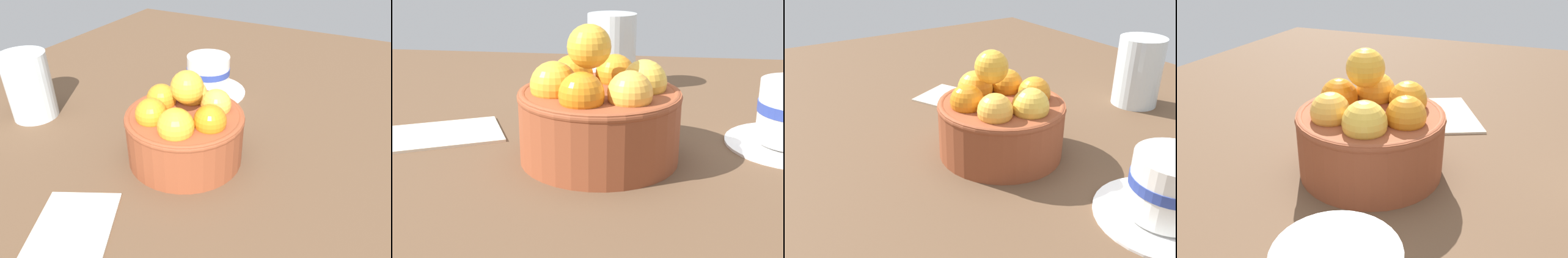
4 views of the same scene
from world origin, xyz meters
The scene contains 5 objects.
ground_plane centered at (0.00, 0.00, -1.63)cm, with size 136.69×105.60×3.26cm, color brown.
terracotta_bowl centered at (-0.05, -0.03, 4.83)cm, with size 16.10×16.10×13.62cm.
coffee_cup centered at (20.22, 6.27, 3.21)cm, with size 14.25×14.25×7.14cm.
water_glass centered at (-1.45, 28.13, 5.53)cm, with size 7.23×7.23×11.06cm, color silver.
folded_napkin centered at (-18.38, 4.19, 0.30)cm, with size 12.97×8.66×0.60cm, color beige.
Camera 1 is at (-35.81, -20.35, 30.68)cm, focal length 32.89 mm.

